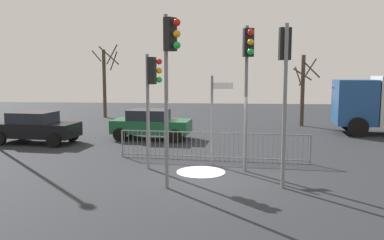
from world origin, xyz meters
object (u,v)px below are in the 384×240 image
(traffic_light_mid_left, at_px, (170,63))
(bare_tree_centre, at_px, (303,88))
(traffic_light_foreground_left, at_px, (152,85))
(traffic_light_rear_left, at_px, (284,69))
(car_black_near, at_px, (35,127))
(car_green_far, at_px, (151,124))
(bare_tree_left, at_px, (105,80))
(direction_sign_post, at_px, (214,116))
(traffic_light_foreground_right, at_px, (248,66))

(traffic_light_mid_left, xyz_separation_m, bare_tree_centre, (6.22, 13.96, -1.23))
(traffic_light_foreground_left, distance_m, traffic_light_rear_left, 4.51)
(car_black_near, xyz_separation_m, car_green_far, (5.15, 1.60, 0.00))
(traffic_light_rear_left, xyz_separation_m, bare_tree_centre, (3.04, 13.42, -1.06))
(car_black_near, bearing_deg, traffic_light_foreground_left, -29.24)
(bare_tree_left, distance_m, bare_tree_centre, 13.95)
(direction_sign_post, height_order, bare_tree_left, bare_tree_left)
(car_black_near, bearing_deg, bare_tree_centre, 33.83)
(traffic_light_mid_left, height_order, bare_tree_centre, traffic_light_mid_left)
(traffic_light_foreground_right, bearing_deg, bare_tree_centre, -122.20)
(traffic_light_foreground_right, bearing_deg, traffic_light_foreground_left, -16.49)
(traffic_light_foreground_right, height_order, car_green_far, traffic_light_foreground_right)
(traffic_light_foreground_left, distance_m, bare_tree_centre, 13.69)
(traffic_light_foreground_right, distance_m, car_black_near, 10.94)
(traffic_light_rear_left, height_order, bare_tree_centre, traffic_light_rear_left)
(car_green_far, bearing_deg, traffic_light_foreground_left, -73.69)
(bare_tree_centre, bearing_deg, direction_sign_post, -115.15)
(traffic_light_foreground_left, relative_size, bare_tree_left, 0.74)
(bare_tree_centre, bearing_deg, traffic_light_mid_left, -114.02)
(direction_sign_post, bearing_deg, car_green_far, 112.34)
(traffic_light_foreground_left, bearing_deg, car_black_near, -117.94)
(traffic_light_foreground_left, height_order, traffic_light_rear_left, traffic_light_rear_left)
(car_green_far, bearing_deg, bare_tree_centre, 38.78)
(direction_sign_post, xyz_separation_m, bare_tree_left, (-8.37, 14.45, 0.98))
(traffic_light_rear_left, height_order, car_black_near, traffic_light_rear_left)
(traffic_light_foreground_right, xyz_separation_m, traffic_light_mid_left, (-2.24, -2.14, 0.06))
(traffic_light_foreground_right, distance_m, bare_tree_left, 18.10)
(car_green_far, bearing_deg, direction_sign_post, -53.28)
(traffic_light_foreground_left, bearing_deg, traffic_light_mid_left, 29.23)
(direction_sign_post, bearing_deg, car_black_near, 147.01)
(direction_sign_post, bearing_deg, traffic_light_mid_left, -119.25)
(direction_sign_post, height_order, bare_tree_centre, bare_tree_centre)
(traffic_light_foreground_right, bearing_deg, bare_tree_left, -71.91)
(car_black_near, bearing_deg, car_green_far, 23.06)
(car_black_near, bearing_deg, direction_sign_post, -17.83)
(car_green_far, distance_m, bare_tree_left, 10.68)
(traffic_light_mid_left, bearing_deg, traffic_light_foreground_right, 169.21)
(traffic_light_foreground_right, bearing_deg, car_green_far, -68.39)
(direction_sign_post, relative_size, bare_tree_centre, 0.73)
(bare_tree_left, bearing_deg, direction_sign_post, -59.91)
(traffic_light_foreground_left, relative_size, bare_tree_centre, 0.90)
(car_black_near, height_order, bare_tree_centre, bare_tree_centre)
(traffic_light_mid_left, xyz_separation_m, car_green_far, (-2.15, 8.36, -2.80))
(traffic_light_rear_left, distance_m, car_black_near, 12.46)
(traffic_light_rear_left, relative_size, bare_tree_centre, 1.07)
(traffic_light_foreground_right, height_order, bare_tree_centre, traffic_light_foreground_right)
(car_green_far, distance_m, bare_tree_centre, 10.19)
(traffic_light_foreground_right, xyz_separation_m, bare_tree_centre, (3.98, 11.82, -1.17))
(direction_sign_post, relative_size, bare_tree_left, 0.60)
(traffic_light_foreground_right, distance_m, bare_tree_centre, 12.53)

